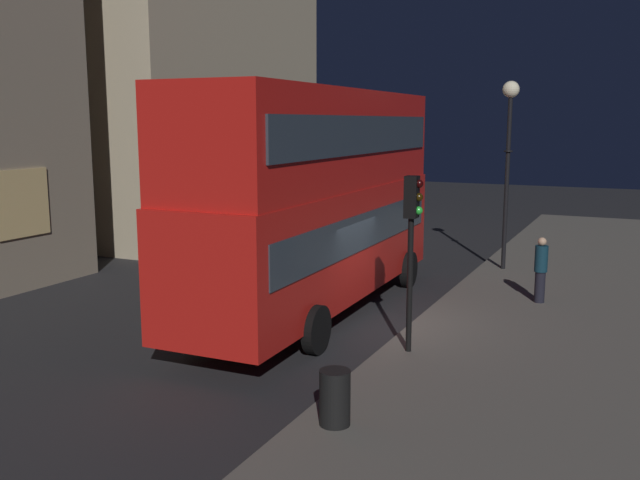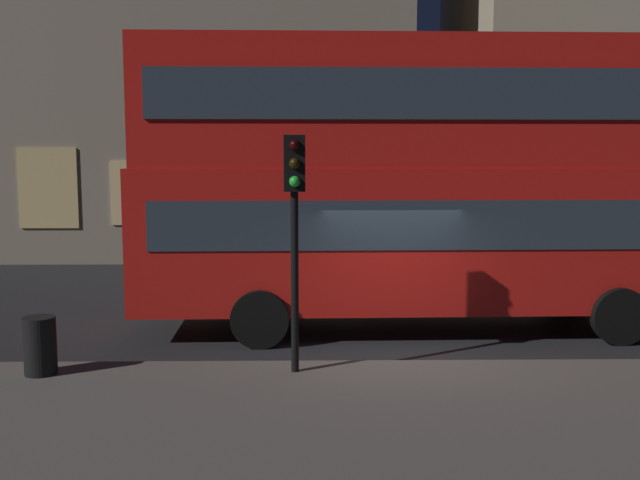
% 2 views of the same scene
% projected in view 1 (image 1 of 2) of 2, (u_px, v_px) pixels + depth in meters
% --- Properties ---
extents(ground_plane, '(80.00, 80.00, 0.00)m').
position_uv_depth(ground_plane, '(376.00, 327.00, 16.71)').
color(ground_plane, '#232326').
extents(sidewalk_slab, '(44.00, 7.75, 0.12)m').
position_uv_depth(sidewalk_slab, '(582.00, 351.00, 14.74)').
color(sidewalk_slab, '#5B564F').
rests_on(sidewalk_slab, ground).
extents(building_plain_facade, '(12.79, 9.24, 17.34)m').
position_uv_depth(building_plain_facade, '(161.00, 33.00, 30.44)').
color(building_plain_facade, tan).
rests_on(building_plain_facade, ground).
extents(double_decker_bus, '(10.94, 3.09, 5.63)m').
position_uv_depth(double_decker_bus, '(316.00, 192.00, 17.46)').
color(double_decker_bus, red).
rests_on(double_decker_bus, ground).
extents(traffic_light_near_kerb, '(0.34, 0.37, 3.67)m').
position_uv_depth(traffic_light_near_kerb, '(412.00, 226.00, 14.13)').
color(traffic_light_near_kerb, black).
rests_on(traffic_light_near_kerb, sidewalk_slab).
extents(street_lamp, '(0.53, 0.53, 6.00)m').
position_uv_depth(street_lamp, '(509.00, 131.00, 21.97)').
color(street_lamp, black).
rests_on(street_lamp, sidewalk_slab).
extents(pedestrian, '(0.34, 0.34, 1.75)m').
position_uv_depth(pedestrian, '(541.00, 269.00, 18.36)').
color(pedestrian, black).
rests_on(pedestrian, sidewalk_slab).
extents(litter_bin, '(0.50, 0.50, 0.90)m').
position_uv_depth(litter_bin, '(335.00, 398.00, 10.98)').
color(litter_bin, black).
rests_on(litter_bin, sidewalk_slab).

